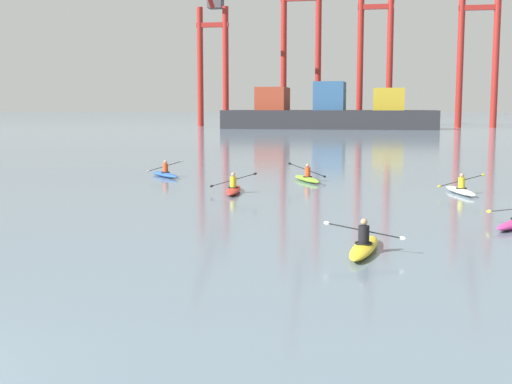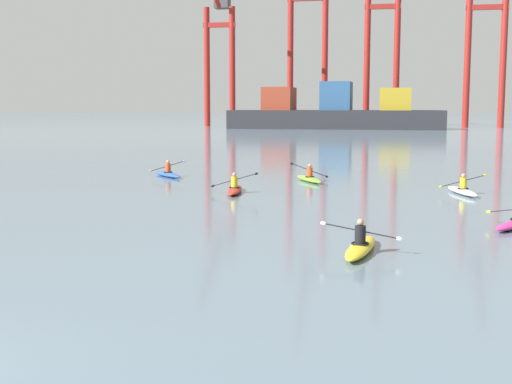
% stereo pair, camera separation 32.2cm
% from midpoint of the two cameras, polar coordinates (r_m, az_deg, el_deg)
% --- Properties ---
extents(container_barge, '(37.08, 11.14, 8.15)m').
position_cam_midpoint_polar(container_barge, '(123.52, 6.65, 6.43)').
color(container_barge, '#28282D').
rests_on(container_barge, ground).
extents(gantry_crane_west, '(6.32, 20.59, 32.68)m').
position_cam_midpoint_polar(gantry_crane_west, '(137.74, -3.05, 12.20)').
color(gantry_crane_west, maroon).
rests_on(gantry_crane_west, ground).
extents(gantry_crane_west_mid, '(8.04, 17.88, 43.04)m').
position_cam_midpoint_polar(gantry_crane_west_mid, '(139.41, 4.32, 13.62)').
color(gantry_crane_west_mid, maroon).
rests_on(gantry_crane_west_mid, ground).
extents(gantry_crane_east_mid, '(6.76, 16.42, 35.31)m').
position_cam_midpoint_polar(gantry_crane_east_mid, '(136.08, 10.41, 12.76)').
color(gantry_crane_east_mid, maroon).
rests_on(gantry_crane_east_mid, ground).
extents(gantry_crane_east, '(7.39, 18.13, 34.22)m').
position_cam_midpoint_polar(gantry_crane_east, '(134.06, 18.49, 12.41)').
color(gantry_crane_east, maroon).
rests_on(gantry_crane_east, ground).
extents(kayak_red, '(2.21, 3.45, 0.98)m').
position_cam_midpoint_polar(kayak_red, '(32.02, -1.48, 0.23)').
color(kayak_red, red).
rests_on(kayak_red, ground).
extents(kayak_yellow, '(2.26, 3.45, 0.95)m').
position_cam_midpoint_polar(kayak_yellow, '(19.28, 9.06, -4.43)').
color(kayak_yellow, yellow).
rests_on(kayak_yellow, ground).
extents(kayak_white, '(2.17, 3.44, 0.95)m').
position_cam_midpoint_polar(kayak_white, '(32.97, 16.87, 0.13)').
color(kayak_white, silver).
rests_on(kayak_white, ground).
extents(kayak_lime, '(2.06, 3.31, 1.06)m').
position_cam_midpoint_polar(kayak_lime, '(36.94, 4.64, 1.13)').
color(kayak_lime, '#7ABC2D').
rests_on(kayak_lime, ground).
extents(kayak_blue, '(2.68, 2.96, 0.95)m').
position_cam_midpoint_polar(kayak_blue, '(39.60, -7.05, 1.50)').
color(kayak_blue, '#2856B2').
rests_on(kayak_blue, ground).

